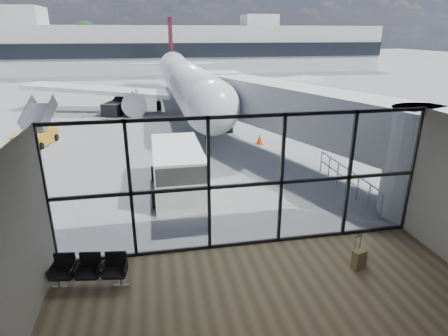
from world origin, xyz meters
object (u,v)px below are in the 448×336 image
object	(u,v)px
suitcase	(359,259)
airliner	(184,80)
seating_row	(90,268)
mobile_stairs	(36,136)
service_van	(178,170)
belt_loader	(118,107)

from	to	relation	value
suitcase	airliner	size ratio (longest dim) A/B	0.03
seating_row	mobile_stairs	distance (m)	16.53
service_van	mobile_stairs	bearing A→B (deg)	131.17
seating_row	airliner	distance (m)	27.22
seating_row	mobile_stairs	size ratio (longest dim) A/B	0.58
suitcase	airliner	distance (m)	27.66
belt_loader	airliner	bearing A→B (deg)	39.98
airliner	service_van	xyz separation A→B (m)	(-2.21, -20.53, -1.56)
airliner	mobile_stairs	bearing A→B (deg)	-135.02
airliner	mobile_stairs	distance (m)	15.42
service_van	seating_row	bearing A→B (deg)	-116.11
seating_row	service_van	distance (m)	6.81
airliner	service_van	bearing A→B (deg)	-97.31
seating_row	mobile_stairs	bearing A→B (deg)	117.43
suitcase	belt_loader	world-z (taller)	belt_loader
service_van	belt_loader	world-z (taller)	service_van
seating_row	belt_loader	bearing A→B (deg)	100.56
service_van	mobile_stairs	world-z (taller)	mobile_stairs
suitcase	airliner	world-z (taller)	airliner
seating_row	belt_loader	size ratio (longest dim) A/B	0.49
airliner	belt_loader	world-z (taller)	airliner
belt_loader	mobile_stairs	size ratio (longest dim) A/B	1.20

